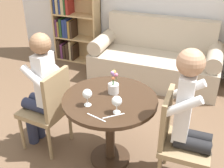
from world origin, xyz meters
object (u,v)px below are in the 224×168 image
Objects in this scene: wine_glass_right at (117,102)px; flower_vase at (113,86)px; wine_glass_left at (87,94)px; chair_right at (178,137)px; bookshelf_left at (72,27)px; person_left at (40,90)px; person_right at (191,119)px; couch at (155,61)px; chair_left at (49,107)px.

wine_glass_right is 0.65× the size of flower_vase.
chair_right is at bearing 9.75° from wine_glass_left.
bookshelf_left is 2.69m from wine_glass_left.
wine_glass_left is at bearing 99.00° from chair_right.
person_right reaches higher than person_left.
wine_glass_left is 0.65× the size of flower_vase.
flower_vase is at bearing -90.13° from couch.
chair_right is 0.73m from flower_vase.
couch is at bearing 93.75° from wine_glass_right.
couch is 1.53× the size of bookshelf_left.
person_right reaches higher than flower_vase.
person_left reaches higher than wine_glass_left.
chair_left is (0.89, -2.15, -0.09)m from bookshelf_left.
couch is at bearing 164.23° from person_left.
person_left is at bearing -69.38° from bookshelf_left.
person_left is at bearing 169.16° from wine_glass_right.
chair_right is at bearing 90.53° from person_right.
flower_vase is at bearing 77.21° from chair_right.
bookshelf_left is 5.16× the size of flower_vase.
wine_glass_right is (-0.59, -0.15, 0.12)m from person_right.
chair_left is at bearing -108.75° from couch.
bookshelf_left is 1.36× the size of chair_right.
chair_left reaches higher than wine_glass_left.
chair_left is at bearing 89.16° from person_right.
chair_left reaches higher than wine_glass_right.
flower_vase is at bearing 104.82° from person_left.
person_right is 5.52× the size of flower_vase.
person_left reaches higher than wine_glass_right.
chair_left is 5.83× the size of wine_glass_right.
person_right is at bearing 14.13° from wine_glass_right.
bookshelf_left is at bearing 127.17° from flower_vase.
person_right is (2.25, -2.15, 0.12)m from bookshelf_left.
chair_left is 0.71× the size of person_left.
couch is at bearing 17.95° from chair_right.
wine_glass_left is 0.30m from flower_vase.
wine_glass_left and wine_glass_right have the same top height.
couch is 2.10m from wine_glass_right.
bookshelf_left is 2.28m from person_left.
person_left is (-0.09, 0.01, 0.17)m from chair_left.
couch is 1.49× the size of person_left.
person_right is 0.62m from wine_glass_right.
person_left is 0.96× the size of person_right.
person_left is 0.89m from wine_glass_right.
person_left reaches higher than bookshelf_left.
person_right is 0.75m from flower_vase.
chair_left is 1.38m from person_right.
person_left is at bearing 165.58° from wine_glass_left.
bookshelf_left is at bearing -153.88° from person_left.
couch is 2.09m from wine_glass_left.
chair_right is 0.69× the size of person_right.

